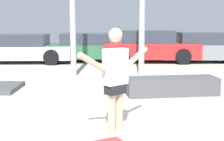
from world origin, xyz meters
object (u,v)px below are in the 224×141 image
object	(u,v)px
parked_car_green	(88,48)
parked_car_red	(150,47)
grind_box	(172,86)
skateboarder	(115,75)
parked_car_silver	(24,49)
parked_car_grey	(205,48)

from	to	relation	value
parked_car_green	parked_car_red	world-z (taller)	parked_car_red
grind_box	parked_car_green	distance (m)	7.11
grind_box	parked_car_red	distance (m)	6.48
parked_car_green	parked_car_red	bearing A→B (deg)	-6.19
parked_car_red	skateboarder	bearing A→B (deg)	-98.77
parked_car_silver	parked_car_red	distance (m)	5.71
skateboarder	parked_car_grey	size ratio (longest dim) A/B	0.43
skateboarder	parked_car_grey	xyz separation A→B (m)	(4.60, 8.96, -0.33)
parked_car_silver	parked_car_green	distance (m)	2.86
parked_car_silver	parked_car_grey	xyz separation A→B (m)	(8.24, -0.11, 0.02)
parked_car_silver	parked_car_green	xyz separation A→B (m)	(2.85, 0.25, 0.02)
skateboarder	grind_box	distance (m)	3.17
parked_car_silver	parked_car_green	size ratio (longest dim) A/B	1.04
grind_box	parked_car_grey	size ratio (longest dim) A/B	0.56
parked_car_silver	parked_car_green	bearing A→B (deg)	5.65
parked_car_red	parked_car_silver	bearing A→B (deg)	-175.91
grind_box	parked_car_red	world-z (taller)	parked_car_red
skateboarder	parked_car_green	bearing A→B (deg)	55.86
parked_car_red	parked_car_grey	size ratio (longest dim) A/B	1.06
skateboarder	parked_car_silver	bearing A→B (deg)	72.86
skateboarder	parked_car_red	bearing A→B (deg)	38.17
parked_car_green	parked_car_grey	bearing A→B (deg)	-5.15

